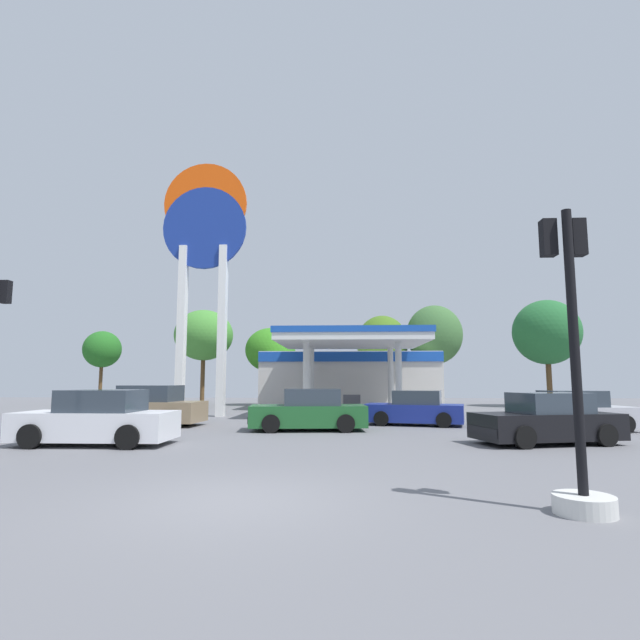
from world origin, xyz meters
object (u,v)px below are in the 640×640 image
Objects in this scene: traffic_signal_0 at (577,409)px; tree_0 at (102,350)px; car_4 at (309,411)px; tree_1 at (204,335)px; tree_4 at (434,335)px; car_5 at (97,420)px; car_3 at (415,409)px; tree_3 at (382,343)px; car_1 at (148,407)px; tree_5 at (547,332)px; car_6 at (546,421)px; car_0 at (576,413)px; station_pole_sign at (204,250)px; tree_2 at (270,350)px.

tree_0 is at bearing 126.06° from traffic_signal_0.
tree_1 is at bearing 116.82° from car_4.
tree_1 reaches higher than tree_4.
car_5 is at bearing -142.98° from car_4.
traffic_signal_0 is at bearing -53.94° from tree_0.
tree_3 reaches higher than car_3.
traffic_signal_0 is (0.37, -13.79, 0.81)m from car_3.
tree_4 reaches higher than car_1.
car_1 is 7.03m from car_4.
car_3 is 0.57× the size of tree_5.
car_1 reaches higher than car_5.
car_6 is at bearing -91.49° from tree_4.
tree_1 is (-19.19, 18.08, 4.58)m from car_0.
car_1 is 21.41m from tree_4.
car_6 is (-2.62, -3.84, 0.01)m from car_0.
station_pole_sign is at bearing -145.10° from tree_4.
tree_0 is 0.75× the size of tree_5.
tree_0 is (-24.63, 22.35, 3.54)m from car_6.
car_6 is 24.81m from tree_2.
station_pole_sign reaches higher than car_4.
tree_1 reaches higher than car_6.
car_4 is at bearing -178.77° from car_0.
tree_0 is at bearing 142.82° from car_3.
car_1 is at bearing -97.54° from station_pole_sign.
tree_4 reaches higher than tree_3.
traffic_signal_0 is at bearing -73.48° from tree_2.
traffic_signal_0 reaches higher than car_4.
tree_5 is at bearing 68.52° from traffic_signal_0.
traffic_signal_0 is (-2.66, -7.82, 0.78)m from car_6.
station_pole_sign is 14.02m from car_3.
car_4 is 21.00m from tree_1.
tree_3 reaches higher than traffic_signal_0.
traffic_signal_0 is (4.66, -11.45, 0.76)m from car_4.
car_4 is at bearing 153.62° from car_6.
tree_0 is at bearing 133.34° from station_pole_sign.
tree_3 reaches higher than car_4.
car_1 is at bearing 175.05° from car_0.
car_5 reaches higher than car_4.
car_4 is 1.00× the size of car_6.
car_0 is 33.13m from tree_0.
tree_5 is at bearing 46.84° from car_4.
car_1 is at bearing 166.29° from car_4.
car_1 is 1.11× the size of car_3.
station_pole_sign is 2.42× the size of tree_0.
car_1 is at bearing -58.43° from tree_0.
tree_4 is (3.19, 28.09, 3.61)m from traffic_signal_0.
car_3 is 15.38m from tree_4.
tree_0 is 21.55m from tree_3.
tree_4 is (0.53, 20.27, 4.39)m from car_6.
tree_0 is (-10.48, 17.06, 3.47)m from car_1.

